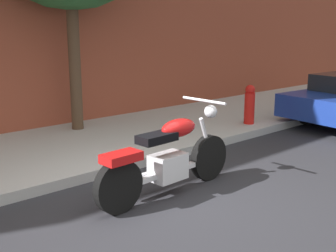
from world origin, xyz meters
TOP-DOWN VIEW (x-y plane):
  - ground_plane at (0.00, 0.00)m, footprint 60.00×60.00m
  - sidewalk at (0.00, 2.70)m, footprint 23.30×2.81m
  - motorcycle at (0.20, 0.31)m, footprint 2.12×0.70m
  - fire_hydrant at (3.56, 1.72)m, footprint 0.20×0.20m

SIDE VIEW (x-z plane):
  - ground_plane at x=0.00m, z-range 0.00..0.00m
  - sidewalk at x=0.00m, z-range 0.00..0.14m
  - motorcycle at x=0.20m, z-range -0.10..1.01m
  - fire_hydrant at x=3.56m, z-range 0.00..0.91m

